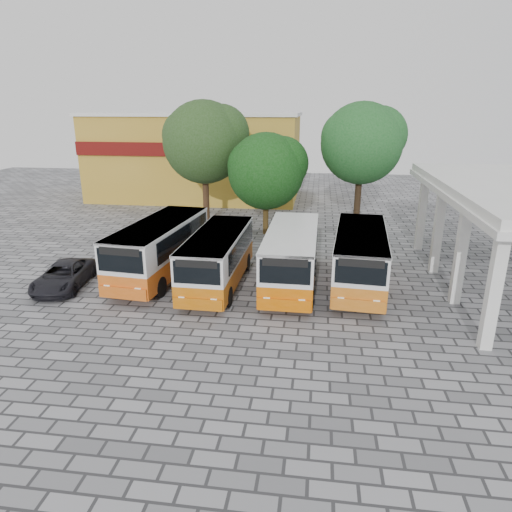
# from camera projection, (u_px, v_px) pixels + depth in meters

# --- Properties ---
(ground) EXTENTS (90.00, 90.00, 0.00)m
(ground) POSITION_uv_depth(u_px,v_px,m) (287.00, 309.00, 21.09)
(ground) COLOR #5E5E61
(ground) RESTS_ON ground
(shophouse_block) EXTENTS (20.40, 10.40, 8.30)m
(shophouse_block) POSITION_uv_depth(u_px,v_px,m) (197.00, 156.00, 45.64)
(shophouse_block) COLOR #A98224
(shophouse_block) RESTS_ON ground
(bus_far_left) EXTENTS (3.34, 8.61, 3.03)m
(bus_far_left) POSITION_uv_depth(u_px,v_px,m) (160.00, 246.00, 24.61)
(bus_far_left) COLOR #C95511
(bus_far_left) RESTS_ON ground
(bus_centre_left) EXTENTS (2.53, 7.84, 2.81)m
(bus_centre_left) POSITION_uv_depth(u_px,v_px,m) (218.00, 256.00, 23.37)
(bus_centre_left) COLOR #B75905
(bus_centre_left) RESTS_ON ground
(bus_centre_right) EXTENTS (2.60, 8.22, 2.95)m
(bus_centre_right) POSITION_uv_depth(u_px,v_px,m) (291.00, 254.00, 23.36)
(bus_centre_right) COLOR #C55600
(bus_centre_right) RESTS_ON ground
(bus_far_right) EXTENTS (3.09, 8.28, 2.93)m
(bus_far_right) POSITION_uv_depth(u_px,v_px,m) (360.00, 255.00, 23.27)
(bus_far_right) COLOR #BD6313
(bus_far_right) RESTS_ON ground
(tree_left) EXTENTS (6.48, 6.18, 9.40)m
(tree_left) POSITION_uv_depth(u_px,v_px,m) (205.00, 140.00, 34.15)
(tree_left) COLOR #462E1B
(tree_left) RESTS_ON ground
(tree_middle) EXTENTS (5.64, 5.38, 7.24)m
(tree_middle) POSITION_uv_depth(u_px,v_px,m) (267.00, 169.00, 31.97)
(tree_middle) COLOR #4B3818
(tree_middle) RESTS_ON ground
(tree_right) EXTENTS (6.00, 5.72, 9.27)m
(tree_right) POSITION_uv_depth(u_px,v_px,m) (363.00, 141.00, 31.98)
(tree_right) COLOR #302214
(tree_right) RESTS_ON ground
(parked_car) EXTENTS (2.71, 4.82, 1.27)m
(parked_car) POSITION_uv_depth(u_px,v_px,m) (64.00, 276.00, 23.40)
(parked_car) COLOR black
(parked_car) RESTS_ON ground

